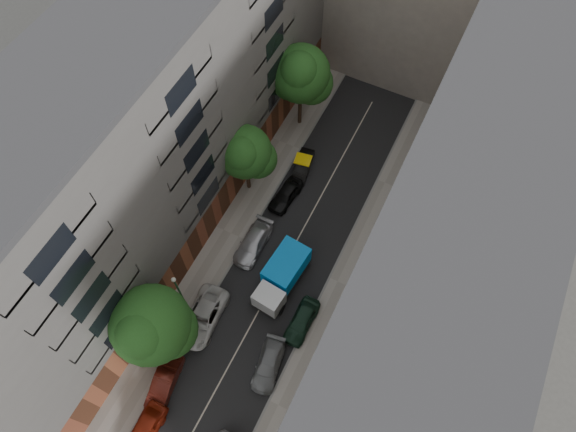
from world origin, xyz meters
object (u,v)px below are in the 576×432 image
Objects in this scene: car_right_2 at (302,321)px; car_right_1 at (268,365)px; car_left_2 at (203,317)px; lamp_post at (179,291)px; tree_mid at (245,154)px; car_left_1 at (164,382)px; car_left_3 at (253,243)px; car_left_0 at (143,432)px; pedestrian at (398,195)px; car_left_5 at (303,166)px; tree_far at (301,76)px; car_left_4 at (286,195)px; tarp_truck at (281,276)px; tree_near at (152,327)px.

car_right_1 is at bearing -100.00° from car_right_2.
car_left_2 reaches higher than car_right_2.
car_right_1 is at bearing -13.14° from car_left_2.
tree_mid is at bearing 95.01° from lamp_post.
car_left_1 reaches higher than car_left_3.
car_left_0 is 1.00× the size of car_right_1.
tree_mid is 4.62× the size of pedestrian.
tree_far is at bearing 108.93° from car_left_5.
car_left_5 is (0.80, 22.40, -0.07)m from car_left_1.
car_left_4 is 0.97× the size of car_right_2.
car_left_1 is 1.03× the size of car_right_2.
car_left_4 is 5.85m from tree_mid.
car_right_1 is (2.20, -6.61, -0.89)m from tarp_truck.
tarp_truck is at bearing 42.96° from lamp_post.
car_right_2 is (6.74, -4.40, 0.02)m from car_left_3.
lamp_post is at bearing 161.69° from car_right_1.
tree_mid is 14.26m from pedestrian.
tree_mid is at bearing 11.06° from pedestrian.
car_right_1 is (5.60, -17.80, -0.00)m from car_left_5.
car_left_2 is at bearing 81.01° from car_left_1.
pedestrian is (9.54, 9.89, 0.30)m from car_left_3.
tree_mid is at bearing 121.53° from car_left_3.
car_left_0 is 2.60× the size of pedestrian.
tree_far is (-0.60, 25.00, 0.72)m from tree_near.
tree_near is at bearing -114.83° from car_left_2.
tree_near is (-2.04, -20.11, 5.20)m from car_left_5.
pedestrian is at bearing 45.71° from car_left_3.
car_left_0 is 22.40m from car_left_4.
car_left_1 is (-4.20, -11.21, -0.82)m from tarp_truck.
tarp_truck is 1.47× the size of car_right_2.
tree_near is (-7.64, -2.31, 5.21)m from car_right_1.
car_right_2 is at bearing 60.83° from car_left_0.
pedestrian is (3.60, 18.49, 0.36)m from car_right_1.
car_left_1 is 5.76m from tree_near.
car_right_2 is (7.20, 3.20, -0.04)m from car_left_2.
tree_near is 0.92× the size of tree_far.
tree_mid is 12.60m from lamp_post.
lamp_post reaches higher than car_left_5.
car_left_0 is 0.50× the size of tree_near.
car_left_2 is 1.40× the size of car_left_5.
car_left_0 is 3.65m from car_left_1.
car_left_1 is at bearing -104.92° from tarp_truck.
car_left_2 is 0.62× the size of tree_near.
car_right_1 is 17.11m from tree_mid.
lamp_post is (-2.41, -16.60, 3.43)m from car_left_5.
car_right_2 is 0.54× the size of tree_mid.
car_left_5 is 7.17m from tree_mid.
car_left_5 is at bearing 49.54° from tree_mid.
lamp_post is at bearing -160.41° from car_right_2.
tree_mid reaches higher than car_left_5.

